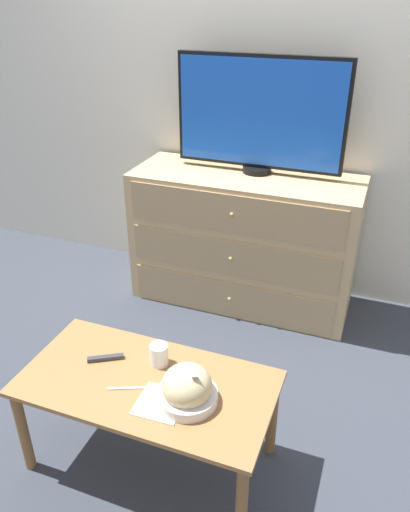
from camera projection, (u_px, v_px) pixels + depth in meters
name	position (u px, v px, depth m)	size (l,w,h in m)	color
ground_plane	(248.00, 275.00, 3.56)	(12.00, 12.00, 0.00)	#383D47
wall_back	(259.00, 85.00, 2.96)	(12.00, 0.05, 2.60)	silver
dresser	(244.00, 240.00, 3.12)	(1.36, 0.53, 0.84)	tan
tv	(260.00, 115.00, 2.81)	(0.98, 0.17, 0.66)	black
coffee_table	(148.00, 393.00, 2.00)	(1.01, 0.52, 0.44)	#9E6B3D
takeout_bowl	(187.00, 388.00, 1.85)	(0.23, 0.23, 0.16)	silver
drink_cup	(159.00, 356.00, 2.05)	(0.08, 0.08, 0.09)	beige
napkin	(161.00, 403.00, 1.87)	(0.18, 0.18, 0.00)	silver
knife	(129.00, 388.00, 1.94)	(0.16, 0.08, 0.01)	silver
remote_control	(106.00, 358.00, 2.08)	(0.14, 0.10, 0.02)	#38383D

